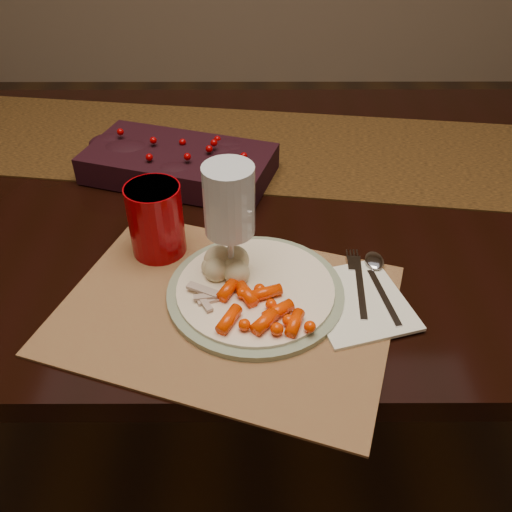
{
  "coord_description": "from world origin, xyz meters",
  "views": [
    {
      "loc": [
        -0.01,
        -0.91,
        1.31
      ],
      "look_at": [
        -0.0,
        -0.27,
        0.8
      ],
      "focal_mm": 38.0,
      "sensor_mm": 36.0,
      "label": 1
    }
  ],
  "objects_px": {
    "dining_table": "(258,323)",
    "turkey_shreds": "(201,294)",
    "baby_carrots": "(263,307)",
    "red_cup": "(156,220)",
    "wine_glass": "(230,229)",
    "napkin": "(357,301)",
    "mashed_potatoes": "(225,261)",
    "centerpiece": "(179,160)",
    "placemat_main": "(227,309)",
    "dinner_plate": "(255,291)"
  },
  "relations": [
    {
      "from": "dining_table",
      "to": "napkin",
      "type": "xyz_separation_m",
      "value": [
        0.15,
        -0.32,
        0.38
      ]
    },
    {
      "from": "baby_carrots",
      "to": "turkey_shreds",
      "type": "bearing_deg",
      "value": 161.99
    },
    {
      "from": "dining_table",
      "to": "wine_glass",
      "type": "bearing_deg",
      "value": -98.85
    },
    {
      "from": "mashed_potatoes",
      "to": "placemat_main",
      "type": "bearing_deg",
      "value": -86.14
    },
    {
      "from": "mashed_potatoes",
      "to": "red_cup",
      "type": "xyz_separation_m",
      "value": [
        -0.11,
        0.08,
        0.02
      ]
    },
    {
      "from": "centerpiece",
      "to": "napkin",
      "type": "xyz_separation_m",
      "value": [
        0.3,
        -0.37,
        -0.03
      ]
    },
    {
      "from": "turkey_shreds",
      "to": "napkin",
      "type": "distance_m",
      "value": 0.23
    },
    {
      "from": "red_cup",
      "to": "wine_glass",
      "type": "height_order",
      "value": "wine_glass"
    },
    {
      "from": "centerpiece",
      "to": "baby_carrots",
      "type": "distance_m",
      "value": 0.44
    },
    {
      "from": "placemat_main",
      "to": "baby_carrots",
      "type": "xyz_separation_m",
      "value": [
        0.05,
        -0.03,
        0.03
      ]
    },
    {
      "from": "turkey_shreds",
      "to": "wine_glass",
      "type": "height_order",
      "value": "wine_glass"
    },
    {
      "from": "dining_table",
      "to": "red_cup",
      "type": "xyz_separation_m",
      "value": [
        -0.16,
        -0.2,
        0.44
      ]
    },
    {
      "from": "turkey_shreds",
      "to": "napkin",
      "type": "xyz_separation_m",
      "value": [
        0.23,
        0.01,
        -0.02
      ]
    },
    {
      "from": "turkey_shreds",
      "to": "red_cup",
      "type": "relative_size",
      "value": 0.63
    },
    {
      "from": "turkey_shreds",
      "to": "napkin",
      "type": "bearing_deg",
      "value": 1.66
    },
    {
      "from": "centerpiece",
      "to": "placemat_main",
      "type": "height_order",
      "value": "centerpiece"
    },
    {
      "from": "centerpiece",
      "to": "placemat_main",
      "type": "bearing_deg",
      "value": -74.14
    },
    {
      "from": "baby_carrots",
      "to": "red_cup",
      "type": "bearing_deg",
      "value": 136.09
    },
    {
      "from": "centerpiece",
      "to": "turkey_shreds",
      "type": "xyz_separation_m",
      "value": [
        0.07,
        -0.38,
        -0.01
      ]
    },
    {
      "from": "placemat_main",
      "to": "turkey_shreds",
      "type": "height_order",
      "value": "turkey_shreds"
    },
    {
      "from": "centerpiece",
      "to": "wine_glass",
      "type": "xyz_separation_m",
      "value": [
        0.11,
        -0.32,
        0.06
      ]
    },
    {
      "from": "dining_table",
      "to": "red_cup",
      "type": "relative_size",
      "value": 14.86
    },
    {
      "from": "dinner_plate",
      "to": "wine_glass",
      "type": "xyz_separation_m",
      "value": [
        -0.04,
        0.03,
        0.09
      ]
    },
    {
      "from": "mashed_potatoes",
      "to": "centerpiece",
      "type": "bearing_deg",
      "value": 108.09
    },
    {
      "from": "turkey_shreds",
      "to": "baby_carrots",
      "type": "bearing_deg",
      "value": -18.01
    },
    {
      "from": "centerpiece",
      "to": "wine_glass",
      "type": "relative_size",
      "value": 1.78
    },
    {
      "from": "centerpiece",
      "to": "placemat_main",
      "type": "distance_m",
      "value": 0.4
    },
    {
      "from": "dinner_plate",
      "to": "napkin",
      "type": "bearing_deg",
      "value": -6.97
    },
    {
      "from": "napkin",
      "to": "wine_glass",
      "type": "distance_m",
      "value": 0.22
    },
    {
      "from": "red_cup",
      "to": "wine_glass",
      "type": "distance_m",
      "value": 0.15
    },
    {
      "from": "baby_carrots",
      "to": "red_cup",
      "type": "distance_m",
      "value": 0.24
    },
    {
      "from": "placemat_main",
      "to": "turkey_shreds",
      "type": "relative_size",
      "value": 6.26
    },
    {
      "from": "turkey_shreds",
      "to": "dinner_plate",
      "type": "bearing_deg",
      "value": 17.62
    },
    {
      "from": "dinner_plate",
      "to": "baby_carrots",
      "type": "relative_size",
      "value": 2.17
    },
    {
      "from": "red_cup",
      "to": "baby_carrots",
      "type": "bearing_deg",
      "value": -43.91
    },
    {
      "from": "placemat_main",
      "to": "dinner_plate",
      "type": "relative_size",
      "value": 1.78
    },
    {
      "from": "placemat_main",
      "to": "turkey_shreds",
      "type": "xyz_separation_m",
      "value": [
        -0.04,
        0.0,
        0.03
      ]
    },
    {
      "from": "placemat_main",
      "to": "napkin",
      "type": "xyz_separation_m",
      "value": [
        0.19,
        0.01,
        0.0
      ]
    },
    {
      "from": "turkey_shreds",
      "to": "wine_glass",
      "type": "relative_size",
      "value": 0.37
    },
    {
      "from": "dining_table",
      "to": "napkin",
      "type": "relative_size",
      "value": 11.2
    },
    {
      "from": "napkin",
      "to": "baby_carrots",
      "type": "bearing_deg",
      "value": 178.39
    },
    {
      "from": "napkin",
      "to": "wine_glass",
      "type": "height_order",
      "value": "wine_glass"
    },
    {
      "from": "dining_table",
      "to": "turkey_shreds",
      "type": "distance_m",
      "value": 0.53
    },
    {
      "from": "dining_table",
      "to": "centerpiece",
      "type": "height_order",
      "value": "centerpiece"
    },
    {
      "from": "mashed_potatoes",
      "to": "wine_glass",
      "type": "xyz_separation_m",
      "value": [
        0.01,
        -0.0,
        0.06
      ]
    },
    {
      "from": "baby_carrots",
      "to": "napkin",
      "type": "distance_m",
      "value": 0.15
    },
    {
      "from": "baby_carrots",
      "to": "turkey_shreds",
      "type": "height_order",
      "value": "baby_carrots"
    },
    {
      "from": "dinner_plate",
      "to": "placemat_main",
      "type": "bearing_deg",
      "value": -145.82
    },
    {
      "from": "baby_carrots",
      "to": "mashed_potatoes",
      "type": "bearing_deg",
      "value": 123.21
    },
    {
      "from": "centerpiece",
      "to": "baby_carrots",
      "type": "bearing_deg",
      "value": -68.31
    }
  ]
}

